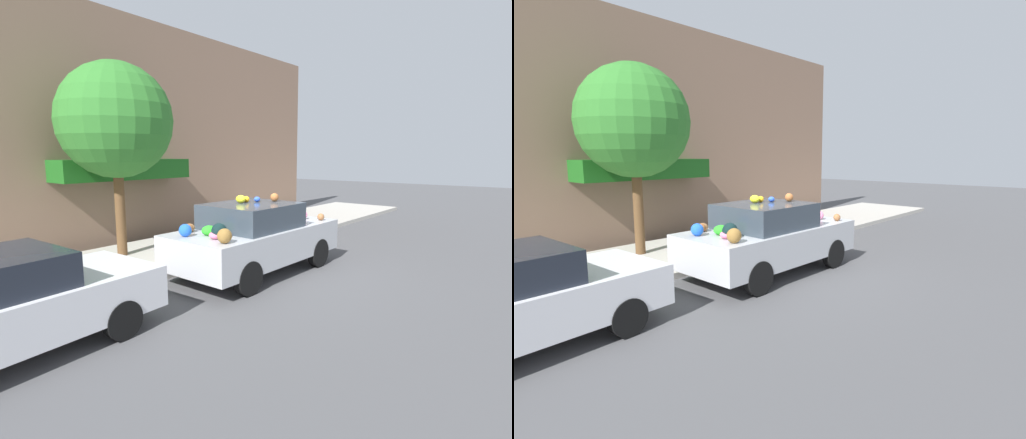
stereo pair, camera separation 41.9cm
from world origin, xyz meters
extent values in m
plane|color=#4C4C4F|center=(0.00, 0.00, 0.00)|extent=(60.00, 60.00, 0.00)
cube|color=#B2ADA3|center=(0.00, 2.70, 0.07)|extent=(24.00, 3.20, 0.14)
cube|color=#846651|center=(0.00, 4.95, 3.23)|extent=(18.00, 0.30, 6.46)
cube|color=#195919|center=(-0.33, 4.35, 2.18)|extent=(3.84, 0.90, 0.55)
cylinder|color=brown|center=(-1.32, 3.14, 1.28)|extent=(0.24, 0.24, 2.28)
sphere|color=#2D7228|center=(-1.32, 3.14, 3.36)|extent=(2.67, 2.67, 2.67)
cylinder|color=red|center=(1.50, 1.47, 0.42)|extent=(0.20, 0.20, 0.55)
sphere|color=red|center=(1.50, 1.47, 0.75)|extent=(0.18, 0.18, 0.18)
cube|color=#B7BABF|center=(0.00, 0.00, 0.68)|extent=(4.06, 1.87, 0.70)
cube|color=#333D47|center=(-0.16, 0.00, 1.29)|extent=(1.84, 1.63, 0.52)
cylinder|color=black|center=(1.26, 0.83, 0.33)|extent=(0.66, 0.19, 0.66)
cylinder|color=black|center=(1.24, -0.85, 0.33)|extent=(0.66, 0.19, 0.66)
cylinder|color=black|center=(-1.24, 0.86, 0.33)|extent=(0.66, 0.19, 0.66)
cylinder|color=black|center=(-1.26, -0.83, 0.33)|extent=(0.66, 0.19, 0.66)
sphere|color=green|center=(0.92, 0.28, 1.16)|extent=(0.38, 0.38, 0.27)
sphere|color=brown|center=(-1.38, 0.63, 1.11)|extent=(0.24, 0.24, 0.18)
sphere|color=black|center=(-1.43, -0.27, 1.17)|extent=(0.37, 0.37, 0.30)
ellipsoid|color=yellow|center=(-0.21, 0.26, 1.63)|extent=(0.23, 0.26, 0.17)
ellipsoid|color=pink|center=(-1.48, -0.23, 1.10)|extent=(0.31, 0.32, 0.15)
ellipsoid|color=black|center=(0.92, 0.04, 1.14)|extent=(0.32, 0.36, 0.23)
sphere|color=olive|center=(-1.65, -0.61, 1.16)|extent=(0.36, 0.36, 0.27)
sphere|color=pink|center=(1.52, -0.25, 1.13)|extent=(0.29, 0.29, 0.21)
ellipsoid|color=blue|center=(0.16, 0.10, 1.60)|extent=(0.22, 0.22, 0.11)
sphere|color=brown|center=(0.46, -0.15, 1.64)|extent=(0.25, 0.25, 0.19)
ellipsoid|color=blue|center=(1.29, -0.17, 1.15)|extent=(0.30, 0.32, 0.26)
ellipsoid|color=brown|center=(1.32, 0.45, 1.17)|extent=(0.44, 0.45, 0.30)
ellipsoid|color=#8F623B|center=(-1.33, 0.67, 1.11)|extent=(0.30, 0.30, 0.17)
sphere|color=blue|center=(-1.69, 0.38, 1.15)|extent=(0.33, 0.33, 0.25)
sphere|color=green|center=(1.25, 0.00, 1.15)|extent=(0.36, 0.36, 0.26)
ellipsoid|color=orange|center=(-0.02, 0.25, 1.61)|extent=(0.21, 0.21, 0.13)
sphere|color=#945E37|center=(1.62, -0.68, 1.11)|extent=(0.24, 0.24, 0.17)
ellipsoid|color=green|center=(-1.33, 0.11, 1.12)|extent=(0.40, 0.40, 0.19)
sphere|color=white|center=(1.47, 0.31, 1.14)|extent=(0.33, 0.33, 0.24)
cylinder|color=black|center=(-3.79, 0.92, 0.29)|extent=(0.58, 0.20, 0.57)
cylinder|color=black|center=(-3.73, -0.58, 0.29)|extent=(0.58, 0.20, 0.57)
camera|label=1|loc=(-6.69, -5.37, 2.58)|focal=28.00mm
camera|label=2|loc=(-6.42, -5.69, 2.58)|focal=28.00mm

